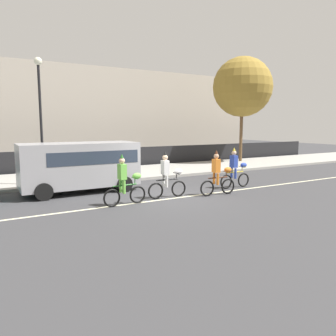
{
  "coord_description": "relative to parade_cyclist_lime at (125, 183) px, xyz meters",
  "views": [
    {
      "loc": [
        -6.61,
        -11.65,
        2.96
      ],
      "look_at": [
        0.79,
        1.2,
        1.0
      ],
      "focal_mm": 35.0,
      "sensor_mm": 36.0,
      "label": 1
    }
  ],
  "objects": [
    {
      "name": "sidewalk_curb",
      "position": [
        2.05,
        7.07,
        -0.77
      ],
      "size": [
        60.0,
        5.0,
        0.15
      ],
      "primitive_type": "cube",
      "color": "#9E9B93",
      "rests_on": "ground"
    },
    {
      "name": "parade_cyclist_lime",
      "position": [
        0.0,
        0.0,
        0.0
      ],
      "size": [
        1.72,
        0.5,
        1.92
      ],
      "color": "black",
      "rests_on": "ground"
    },
    {
      "name": "fence_line",
      "position": [
        2.05,
        9.97,
        -0.14
      ],
      "size": [
        40.0,
        0.08,
        1.4
      ],
      "primitive_type": "cube",
      "color": "black",
      "rests_on": "ground"
    },
    {
      "name": "road_centre_line",
      "position": [
        2.05,
        0.07,
        -0.84
      ],
      "size": [
        36.0,
        0.14,
        0.01
      ],
      "primitive_type": "cube",
      "color": "beige",
      "rests_on": "ground"
    },
    {
      "name": "street_lamp_post",
      "position": [
        -2.01,
        5.19,
        3.15
      ],
      "size": [
        0.36,
        0.36,
        5.86
      ],
      "color": "black",
      "rests_on": "sidewalk_curb"
    },
    {
      "name": "parade_cyclist_cobalt",
      "position": [
        5.8,
        0.55,
        0.0
      ],
      "size": [
        1.72,
        0.5,
        1.92
      ],
      "color": "black",
      "rests_on": "ground"
    },
    {
      "name": "parade_cyclist_orange",
      "position": [
        4.08,
        -0.32,
        0.0
      ],
      "size": [
        1.72,
        0.5,
        1.92
      ],
      "color": "black",
      "rests_on": "ground"
    },
    {
      "name": "street_tree_near_lamp",
      "position": [
        13.09,
        8.2,
        4.98
      ],
      "size": [
        4.51,
        4.51,
        7.93
      ],
      "color": "brown",
      "rests_on": "sidewalk_curb"
    },
    {
      "name": "parade_cyclist_zebra",
      "position": [
        1.97,
        0.28,
        0.0
      ],
      "size": [
        1.72,
        0.5,
        1.92
      ],
      "color": "black",
      "rests_on": "ground"
    },
    {
      "name": "ground_plane",
      "position": [
        2.05,
        0.57,
        -0.84
      ],
      "size": [
        80.0,
        80.0,
        0.0
      ],
      "primitive_type": "plane",
      "color": "#38383A"
    },
    {
      "name": "building_backdrop",
      "position": [
        5.0,
        18.57,
        2.94
      ],
      "size": [
        28.0,
        8.0,
        7.57
      ],
      "primitive_type": "cube",
      "color": "#B2A899",
      "rests_on": "ground"
    },
    {
      "name": "parked_van_grey",
      "position": [
        -0.72,
        3.27,
        0.44
      ],
      "size": [
        5.0,
        2.22,
        2.18
      ],
      "color": "#99999E",
      "rests_on": "ground"
    }
  ]
}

